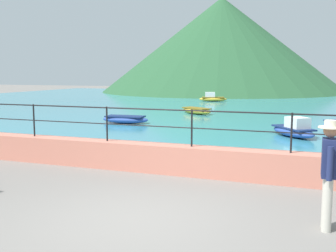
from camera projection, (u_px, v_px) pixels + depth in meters
The scene contains 10 objects.
ground_plane at pixel (137, 219), 6.91m from camera, with size 120.00×120.00×0.00m, color slate.
promenade_wall at pixel (191, 161), 9.84m from camera, with size 20.00×0.56×0.70m, color tan.
railing at pixel (192, 120), 9.71m from camera, with size 18.44×0.04×0.90m.
lake_water at pixel (278, 105), 30.94m from camera, with size 64.00×44.32×0.06m, color teal.
hill_main at pixel (221, 45), 51.10m from camera, with size 30.16×30.16×11.76m, color #285633.
person_walking at pixel (329, 169), 6.31m from camera, with size 0.38×0.57×1.75m.
boat_0 at pixel (212, 98), 34.13m from camera, with size 2.46×1.52×0.76m.
boat_1 at pixel (197, 111), 23.76m from camera, with size 2.41×2.03×0.36m.
boat_2 at pixel (294, 130), 15.32m from camera, with size 2.11×2.37×0.76m.
boat_4 at pixel (125, 119), 19.37m from camera, with size 2.34×1.02×0.36m.
Camera 1 is at (2.79, -6.05, 2.48)m, focal length 43.35 mm.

